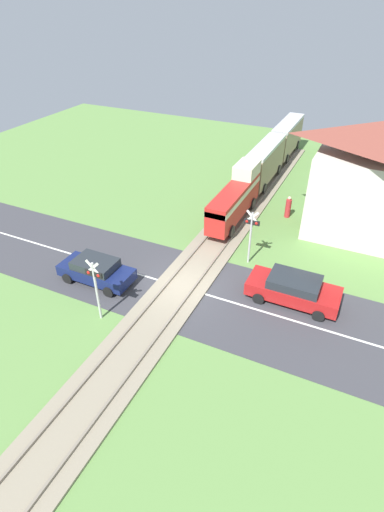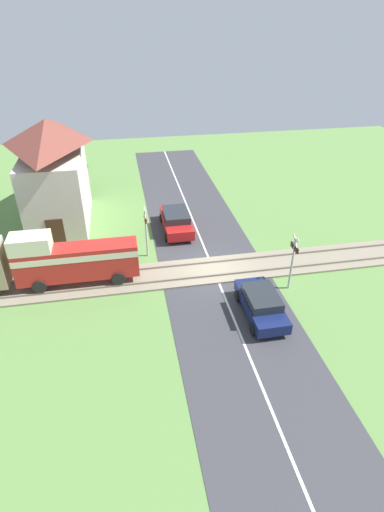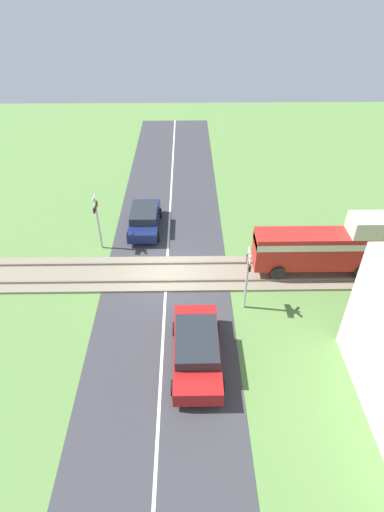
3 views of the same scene
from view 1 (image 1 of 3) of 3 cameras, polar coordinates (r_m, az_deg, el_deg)
The scene contains 10 objects.
ground_plane at distance 21.38m, azimuth -1.54°, elevation -4.49°, with size 60.00×60.00×0.00m, color #5B8442.
road_surface at distance 21.37m, azimuth -1.54°, elevation -4.47°, with size 48.00×6.40×0.02m.
track_bed at distance 21.34m, azimuth -1.54°, elevation -4.34°, with size 2.80×48.00×0.24m.
train at distance 32.69m, azimuth 10.44°, elevation 13.11°, with size 1.58×20.37×3.18m.
car_near_crossing at distance 21.99m, azimuth -13.53°, elevation -1.96°, with size 4.08×1.86×1.35m.
car_far_side at distance 20.67m, azimuth 14.29°, elevation -4.56°, with size 4.57×2.02×1.45m.
crossing_signal_west_approach at distance 18.73m, azimuth -13.65°, elevation -3.76°, with size 0.90×0.18×3.36m.
crossing_signal_east_approach at distance 22.33m, azimuth 8.42°, elevation 3.64°, with size 0.90×0.18×3.36m.
station_building at distance 26.18m, azimuth 25.11°, elevation 9.12°, with size 8.12×4.17×7.45m.
pedestrian_by_station at distance 28.38m, azimuth 13.57°, elevation 6.73°, with size 0.38×0.38×1.54m.
Camera 1 is at (7.66, -14.82, 13.37)m, focal length 28.00 mm.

